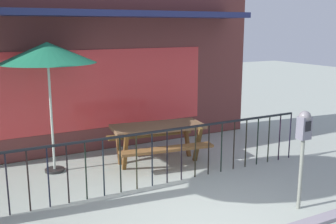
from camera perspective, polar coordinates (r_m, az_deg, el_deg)
pub_storefront at (r=8.83m, az=-10.89°, el=11.06°), size 7.86×1.47×5.10m
patio_fence_front at (r=6.70m, az=-3.40°, el=-5.43°), size 6.63×0.04×0.97m
picnic_table_left at (r=7.92m, az=-1.45°, el=-3.01°), size 1.98×1.60×0.79m
patio_umbrella at (r=7.47m, az=-16.80°, el=7.98°), size 1.72×1.72×2.41m
parking_meter_near at (r=6.10m, az=18.76°, el=-3.01°), size 0.18×0.17×1.50m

